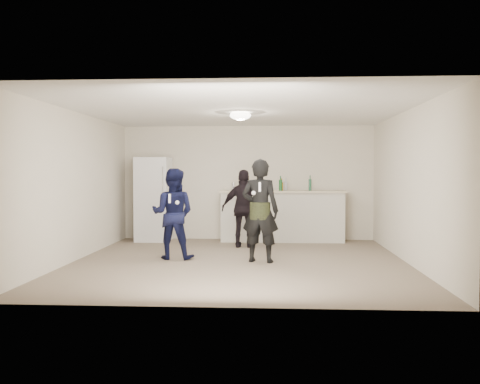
# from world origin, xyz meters

# --- Properties ---
(floor) EXTENTS (6.00, 6.00, 0.00)m
(floor) POSITION_xyz_m (0.00, 0.00, 0.00)
(floor) COLOR #6B5B4C
(floor) RESTS_ON ground
(ceiling) EXTENTS (6.00, 6.00, 0.00)m
(ceiling) POSITION_xyz_m (0.00, 0.00, 2.50)
(ceiling) COLOR silver
(ceiling) RESTS_ON wall_back
(wall_back) EXTENTS (6.00, 0.00, 6.00)m
(wall_back) POSITION_xyz_m (0.00, 3.00, 1.25)
(wall_back) COLOR beige
(wall_back) RESTS_ON floor
(wall_front) EXTENTS (6.00, 0.00, 6.00)m
(wall_front) POSITION_xyz_m (0.00, -3.00, 1.25)
(wall_front) COLOR beige
(wall_front) RESTS_ON floor
(wall_left) EXTENTS (0.00, 6.00, 6.00)m
(wall_left) POSITION_xyz_m (-2.75, 0.00, 1.25)
(wall_left) COLOR beige
(wall_left) RESTS_ON floor
(wall_right) EXTENTS (0.00, 6.00, 6.00)m
(wall_right) POSITION_xyz_m (2.75, 0.00, 1.25)
(wall_right) COLOR beige
(wall_right) RESTS_ON floor
(counter) EXTENTS (2.60, 0.56, 1.05)m
(counter) POSITION_xyz_m (0.76, 2.67, 0.53)
(counter) COLOR beige
(counter) RESTS_ON floor
(counter_top) EXTENTS (2.68, 0.64, 0.04)m
(counter_top) POSITION_xyz_m (0.76, 2.67, 1.07)
(counter_top) COLOR beige
(counter_top) RESTS_ON counter
(fridge) EXTENTS (0.70, 0.70, 1.80)m
(fridge) POSITION_xyz_m (-2.02, 2.60, 0.90)
(fridge) COLOR white
(fridge) RESTS_ON floor
(fridge_handle) EXTENTS (0.02, 0.02, 0.60)m
(fridge_handle) POSITION_xyz_m (-1.74, 2.23, 1.30)
(fridge_handle) COLOR silver
(fridge_handle) RESTS_ON fridge
(ceiling_dome) EXTENTS (0.36, 0.36, 0.16)m
(ceiling_dome) POSITION_xyz_m (0.00, 0.30, 2.45)
(ceiling_dome) COLOR white
(ceiling_dome) RESTS_ON ceiling
(shaker) EXTENTS (0.08, 0.08, 0.17)m
(shaker) POSITION_xyz_m (-0.29, 2.63, 1.18)
(shaker) COLOR #B2B2B6
(shaker) RESTS_ON counter_top
(man) EXTENTS (0.79, 0.64, 1.55)m
(man) POSITION_xyz_m (-1.15, 0.24, 0.77)
(man) COLOR #101443
(man) RESTS_ON floor
(woman) EXTENTS (0.70, 0.54, 1.70)m
(woman) POSITION_xyz_m (0.34, -0.01, 0.85)
(woman) COLOR black
(woman) RESTS_ON floor
(camo_shorts) EXTENTS (0.34, 0.34, 0.28)m
(camo_shorts) POSITION_xyz_m (0.34, -0.01, 0.85)
(camo_shorts) COLOR #2C3418
(camo_shorts) RESTS_ON woman
(spectator) EXTENTS (0.90, 0.38, 1.54)m
(spectator) POSITION_xyz_m (-0.00, 1.70, 0.77)
(spectator) COLOR black
(spectator) RESTS_ON floor
(remote_man) EXTENTS (0.04, 0.04, 0.15)m
(remote_man) POSITION_xyz_m (-1.15, -0.04, 1.05)
(remote_man) COLOR white
(remote_man) RESTS_ON man
(nunchuk_man) EXTENTS (0.07, 0.07, 0.07)m
(nunchuk_man) POSITION_xyz_m (-1.03, -0.01, 0.98)
(nunchuk_man) COLOR white
(nunchuk_man) RESTS_ON man
(remote_woman) EXTENTS (0.04, 0.04, 0.15)m
(remote_woman) POSITION_xyz_m (0.34, -0.26, 1.25)
(remote_woman) COLOR white
(remote_woman) RESTS_ON woman
(nunchuk_woman) EXTENTS (0.07, 0.07, 0.07)m
(nunchuk_woman) POSITION_xyz_m (0.24, -0.23, 1.15)
(nunchuk_woman) COLOR white
(nunchuk_woman) RESTS_ON woman
(bottle_cluster) EXTENTS (0.69, 0.32, 0.25)m
(bottle_cluster) POSITION_xyz_m (0.89, 2.62, 1.20)
(bottle_cluster) COLOR #144729
(bottle_cluster) RESTS_ON counter_top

